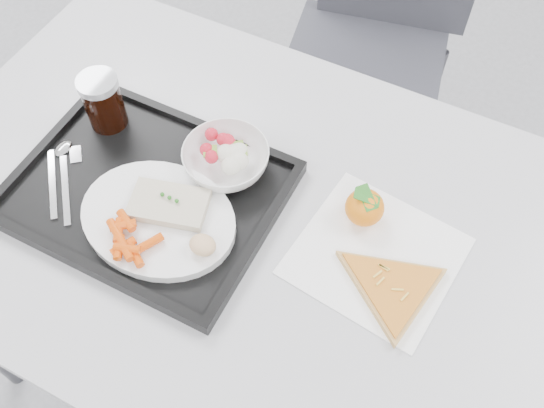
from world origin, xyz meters
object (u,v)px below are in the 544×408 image
(tangerine, at_px, (365,207))
(dinner_plate, at_px, (158,219))
(salad_bowl, at_px, (226,159))
(table, at_px, (242,230))
(cola_glass, at_px, (103,101))
(chair, at_px, (379,23))
(tray, at_px, (147,192))
(pizza_slice, at_px, (392,288))

(tangerine, bearing_deg, dinner_plate, -150.43)
(salad_bowl, bearing_deg, table, -45.61)
(salad_bowl, relative_size, tangerine, 1.75)
(tangerine, bearing_deg, cola_glass, -177.09)
(chair, height_order, tangerine, chair)
(tray, height_order, tangerine, tangerine)
(tray, height_order, dinner_plate, dinner_plate)
(tray, distance_m, salad_bowl, 0.15)
(tray, relative_size, tangerine, 5.18)
(table, relative_size, dinner_plate, 4.44)
(table, bearing_deg, salad_bowl, 134.39)
(dinner_plate, height_order, cola_glass, cola_glass)
(dinner_plate, bearing_deg, tray, 141.50)
(chair, distance_m, salad_bowl, 0.79)
(table, relative_size, pizza_slice, 4.82)
(chair, relative_size, pizza_slice, 3.73)
(dinner_plate, relative_size, cola_glass, 2.50)
(chair, height_order, dinner_plate, chair)
(cola_glass, distance_m, pizza_slice, 0.60)
(salad_bowl, bearing_deg, tangerine, 4.42)
(chair, bearing_deg, cola_glass, -110.36)
(table, distance_m, pizza_slice, 0.30)
(tray, xyz_separation_m, tangerine, (0.35, 0.13, 0.03))
(pizza_slice, bearing_deg, salad_bowl, 166.21)
(tray, relative_size, cola_glass, 4.17)
(table, bearing_deg, dinner_plate, -139.42)
(pizza_slice, bearing_deg, tangerine, 131.70)
(dinner_plate, relative_size, pizza_slice, 1.08)
(table, distance_m, cola_glass, 0.34)
(salad_bowl, bearing_deg, pizza_slice, -13.79)
(table, xyz_separation_m, pizza_slice, (0.29, -0.02, 0.08))
(table, distance_m, dinner_plate, 0.17)
(salad_bowl, distance_m, cola_glass, 0.25)
(cola_glass, bearing_deg, tray, -34.13)
(table, bearing_deg, pizza_slice, -4.93)
(tangerine, relative_size, pizza_slice, 0.35)
(cola_glass, distance_m, tangerine, 0.50)
(salad_bowl, distance_m, tangerine, 0.25)
(tray, bearing_deg, dinner_plate, -38.50)
(chair, height_order, pizza_slice, chair)
(chair, bearing_deg, salad_bowl, -92.31)
(chair, bearing_deg, pizza_slice, -69.18)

